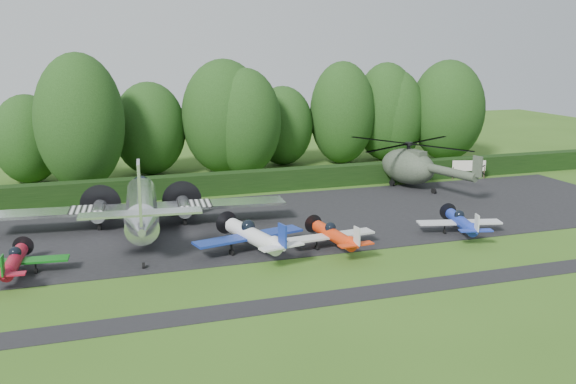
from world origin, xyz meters
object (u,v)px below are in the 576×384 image
object	(u,v)px
light_plane_blue	(461,222)
light_plane_white	(253,236)
light_plane_orange	(334,235)
light_plane_red	(14,261)
helicopter	(408,163)
sign_board	(469,167)
transport_plane	(142,207)

from	to	relation	value
light_plane_blue	light_plane_white	bearing A→B (deg)	163.26
light_plane_white	light_plane_orange	xyz separation A→B (m)	(5.49, -0.92, -0.23)
light_plane_red	helicopter	world-z (taller)	helicopter
light_plane_red	sign_board	bearing A→B (deg)	15.00
transport_plane	light_plane_red	bearing A→B (deg)	-145.70
light_plane_red	light_plane_blue	bearing A→B (deg)	-7.58
light_plane_orange	sign_board	size ratio (longest dim) A/B	1.91
transport_plane	light_plane_orange	world-z (taller)	transport_plane
light_plane_white	helicopter	distance (m)	25.03
sign_board	light_plane_blue	bearing A→B (deg)	-141.41
light_plane_white	light_plane_orange	bearing A→B (deg)	3.95
light_plane_red	helicopter	xyz separation A→B (m)	(34.83, 14.81, 1.40)
light_plane_orange	sign_board	xyz separation A→B (m)	(22.41, 17.43, 0.31)
light_plane_blue	helicopter	bearing A→B (deg)	60.72
light_plane_red	light_plane_orange	xyz separation A→B (m)	(20.35, -1.17, 0.03)
light_plane_orange	helicopter	distance (m)	21.61
light_plane_orange	light_plane_blue	size ratio (longest dim) A/B	1.02
transport_plane	sign_board	distance (m)	35.63
helicopter	light_plane_orange	bearing A→B (deg)	-118.74
light_plane_red	sign_board	xyz separation A→B (m)	(42.77, 16.26, 0.34)
light_plane_orange	light_plane_blue	bearing A→B (deg)	6.68
light_plane_white	light_plane_blue	world-z (taller)	light_plane_white
light_plane_orange	light_plane_blue	xyz separation A→B (m)	(10.23, 0.23, -0.02)
light_plane_orange	sign_board	bearing A→B (deg)	43.28
light_plane_red	light_plane_blue	xyz separation A→B (m)	(30.59, -0.94, 0.00)
light_plane_blue	helicopter	world-z (taller)	helicopter
light_plane_blue	sign_board	world-z (taller)	light_plane_blue
light_plane_blue	light_plane_orange	bearing A→B (deg)	167.06
light_plane_blue	light_plane_red	bearing A→B (deg)	164.01
light_plane_red	light_plane_white	distance (m)	14.87
light_plane_red	light_plane_white	size ratio (longest dim) A/B	0.79
light_plane_red	light_plane_blue	distance (m)	30.60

